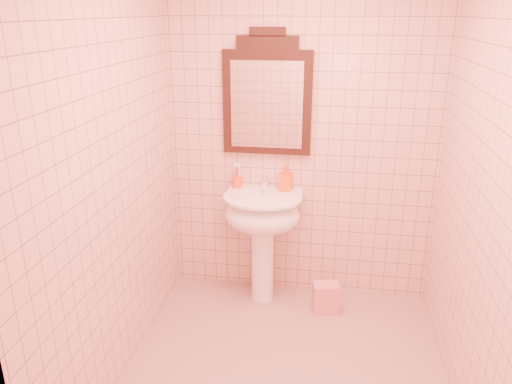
% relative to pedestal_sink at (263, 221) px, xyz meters
% --- Properties ---
extents(floor, '(2.20, 2.20, 0.00)m').
position_rel_pedestal_sink_xyz_m(floor, '(0.26, -0.87, -0.66)').
color(floor, tan).
rests_on(floor, ground).
extents(back_wall, '(2.00, 0.02, 2.50)m').
position_rel_pedestal_sink_xyz_m(back_wall, '(0.26, 0.23, 0.59)').
color(back_wall, beige).
rests_on(back_wall, floor).
extents(pedestal_sink, '(0.58, 0.58, 0.86)m').
position_rel_pedestal_sink_xyz_m(pedestal_sink, '(0.00, 0.00, 0.00)').
color(pedestal_sink, white).
rests_on(pedestal_sink, floor).
extents(faucet, '(0.04, 0.16, 0.11)m').
position_rel_pedestal_sink_xyz_m(faucet, '(0.00, 0.14, 0.26)').
color(faucet, white).
rests_on(faucet, pedestal_sink).
extents(mirror, '(0.65, 0.06, 0.90)m').
position_rel_pedestal_sink_xyz_m(mirror, '(-0.00, 0.20, 0.89)').
color(mirror, black).
rests_on(mirror, back_wall).
extents(toothbrush_cup, '(0.07, 0.07, 0.17)m').
position_rel_pedestal_sink_xyz_m(toothbrush_cup, '(-0.22, 0.16, 0.25)').
color(toothbrush_cup, '#F34714').
rests_on(toothbrush_cup, pedestal_sink).
extents(soap_dispenser, '(0.10, 0.10, 0.20)m').
position_rel_pedestal_sink_xyz_m(soap_dispenser, '(0.15, 0.15, 0.30)').
color(soap_dispenser, orange).
rests_on(soap_dispenser, pedestal_sink).
extents(towel, '(0.21, 0.16, 0.23)m').
position_rel_pedestal_sink_xyz_m(towel, '(0.49, -0.11, -0.54)').
color(towel, pink).
rests_on(towel, floor).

